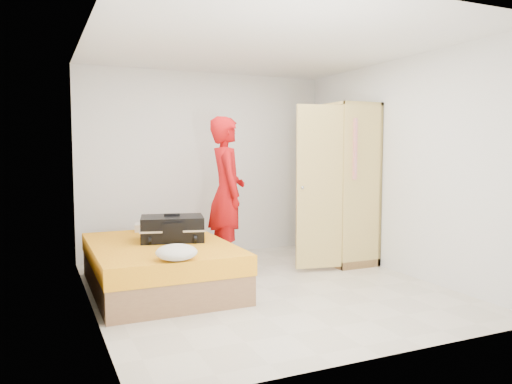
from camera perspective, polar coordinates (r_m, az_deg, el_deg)
name	(u,v)px	position (r m, az deg, el deg)	size (l,w,h in m)	color
room	(265,169)	(5.34, 1.05, 2.64)	(4.00, 4.02, 2.60)	beige
bed	(160,266)	(5.57, -10.95, -8.25)	(1.42, 2.02, 0.50)	olive
wardrobe	(335,187)	(6.82, 9.03, 0.53)	(1.16, 1.20, 2.10)	tan
person	(227,193)	(6.35, -3.36, -0.08)	(0.70, 0.46, 1.92)	red
suitcase	(172,228)	(5.63, -9.56, -4.13)	(0.79, 0.65, 0.30)	black
round_cushion	(177,252)	(4.64, -9.07, -6.82)	(0.38, 0.38, 0.15)	silver
pillow	(156,227)	(6.36, -11.38, -3.92)	(0.50, 0.26, 0.09)	silver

